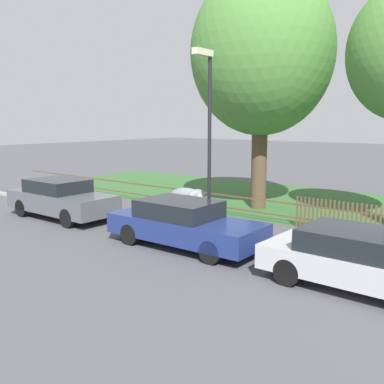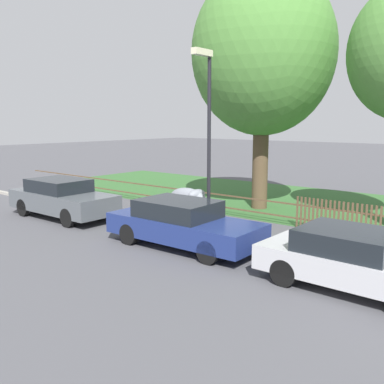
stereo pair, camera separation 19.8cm
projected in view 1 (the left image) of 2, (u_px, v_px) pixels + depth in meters
parked_car_silver_hatchback at (61, 198)px, 15.06m from camera, size 4.32×1.75×1.37m
parked_car_black_saloon at (184, 223)px, 11.57m from camera, size 4.41×1.78×1.27m
parked_car_navy_estate at (356, 258)px, 8.69m from camera, size 3.85×1.79×1.21m
covered_motorcycle at (189, 199)px, 15.26m from camera, size 1.95×0.81×1.04m
tree_nearest_kerb at (262, 53)px, 15.96m from camera, size 5.36×5.36×9.00m
street_lamp at (207, 120)px, 12.53m from camera, size 0.20×0.79×5.39m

